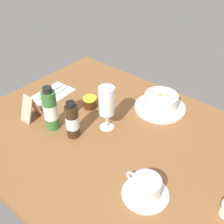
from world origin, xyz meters
TOP-DOWN VIEW (x-y plane):
  - ground_plane at (0.00, 0.00)cm, footprint 110.00×84.00cm
  - porridge_bowl at (-4.05, -26.01)cm, footprint 21.31×21.31cm
  - cutlery_setting at (39.43, -3.32)cm, footprint 13.53×19.85cm
  - coffee_cup at (-23.93, 13.83)cm, footprint 14.28×14.17cm
  - wine_glass at (5.12, -2.41)cm, footprint 5.97×5.97cm
  - jam_jar at (19.29, -7.94)cm, footprint 5.82×5.82cm
  - sauce_bottle_brown at (11.57, 9.07)cm, footprint 4.93×4.93cm
  - sauce_bottle_green at (21.06, 10.96)cm, footprint 5.32×5.32cm
  - menu_card at (32.05, 12.48)cm, footprint 5.51×7.57cm

SIDE VIEW (x-z plane):
  - ground_plane at x=0.00cm, z-range -3.00..0.00cm
  - cutlery_setting at x=39.43cm, z-range -0.19..0.71cm
  - jam_jar at x=19.29cm, z-range 0.03..4.85cm
  - coffee_cup at x=-23.93cm, z-range -0.22..6.11cm
  - porridge_bowl at x=-4.05cm, z-range -0.54..7.17cm
  - menu_card at x=32.05cm, z-range -0.07..10.34cm
  - sauce_bottle_brown at x=11.57cm, z-range -0.71..14.24cm
  - sauce_bottle_green at x=21.06cm, z-range -0.76..17.21cm
  - wine_glass at x=5.12cm, z-range 2.62..20.51cm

